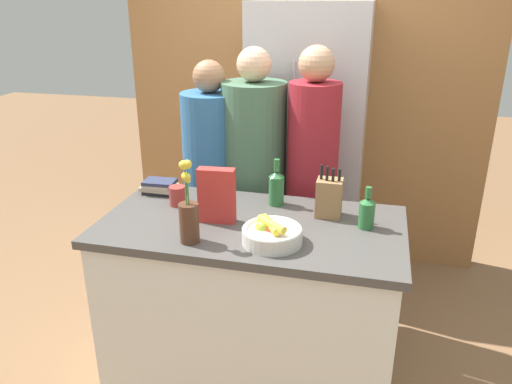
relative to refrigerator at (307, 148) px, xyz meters
The scene contains 15 objects.
ground_plane 1.53m from the refrigerator, 94.38° to the right, with size 14.00×14.00×0.00m, color brown.
kitchen_island 1.30m from the refrigerator, 94.38° to the right, with size 1.44×0.76×0.91m.
back_wall_wood 0.51m from the refrigerator, 104.26° to the left, with size 2.64×0.12×2.60m.
refrigerator is the anchor object (origin of this frame).
fruit_bowl 1.38m from the refrigerator, 88.06° to the right, with size 0.26×0.26×0.11m.
knife_block 1.06m from the refrigerator, 76.06° to the right, with size 0.12×0.10×0.26m.
flower_vase 1.48m from the refrigerator, 101.83° to the right, with size 0.09×0.09×0.38m.
cereal_box 1.25m from the refrigerator, 101.67° to the right, with size 0.18×0.07×0.27m.
coffee_mug 1.19m from the refrigerator, 115.52° to the right, with size 0.08×0.12×0.10m.
book_stack 1.16m from the refrigerator, 125.45° to the right, with size 0.20×0.14×0.08m.
bottle_oil 0.95m from the refrigerator, 91.29° to the right, with size 0.08×0.08×0.24m.
bottle_vinegar 1.20m from the refrigerator, 68.60° to the right, with size 0.07×0.07×0.20m.
person_at_sink 0.76m from the refrigerator, 131.20° to the right, with size 0.34×0.34×1.59m.
person_in_blue 0.60m from the refrigerator, 113.26° to the right, with size 0.38×0.38×1.66m.
person_in_red_tee 0.58m from the refrigerator, 79.13° to the right, with size 0.29×0.29×1.68m.
Camera 1 is at (0.54, -2.08, 1.92)m, focal length 35.00 mm.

